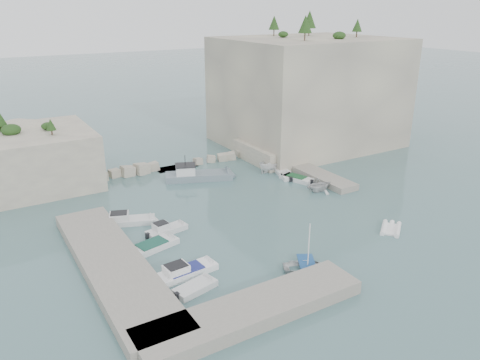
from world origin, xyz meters
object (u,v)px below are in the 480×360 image
motorboat_c (152,249)px  tender_east_c (284,175)px  tender_east_d (273,171)px  motorboat_a (128,223)px  motorboat_e (195,290)px  tender_east_a (319,191)px  tender_east_b (297,180)px  rowboat (307,270)px  motorboat_d (185,275)px  inflatable_dinghy (391,230)px  motorboat_b (167,233)px  work_boat (199,179)px

motorboat_c → tender_east_c: 25.03m
motorboat_c → tender_east_d: 26.01m
motorboat_a → motorboat_e: (0.67, -14.99, 0.00)m
motorboat_c → tender_east_d: size_ratio=1.10×
tender_east_d → motorboat_c: bearing=111.5°
tender_east_a → tender_east_c: 6.84m
motorboat_c → tender_east_b: (23.16, 7.75, 0.00)m
rowboat → motorboat_a: bearing=60.6°
motorboat_d → inflatable_dinghy: motorboat_d is taller
rowboat → tender_east_b: rowboat is taller
tender_east_c → tender_east_b: bearing=-157.7°
motorboat_e → tender_east_d: size_ratio=0.78×
tender_east_a → inflatable_dinghy: bearing=178.7°
motorboat_e → inflatable_dinghy: (22.04, -0.55, 0.00)m
motorboat_e → tender_east_b: same height
inflatable_dinghy → tender_east_b: 16.73m
motorboat_d → tender_east_c: (22.14, 16.03, 0.00)m
tender_east_c → motorboat_b: bearing=126.6°
tender_east_d → motorboat_b: bearing=109.2°
tender_east_a → tender_east_c: (-0.34, 6.83, 0.00)m
motorboat_d → rowboat: motorboat_d is taller
motorboat_d → tender_east_c: 27.33m
motorboat_d → motorboat_b: bearing=72.9°
motorboat_c → tender_east_a: (23.23, 3.30, 0.00)m
rowboat → tender_east_a: tender_east_a is taller
motorboat_c → motorboat_e: same height
motorboat_a → tender_east_c: 23.35m
tender_east_c → motorboat_c: bearing=129.7°
motorboat_a → motorboat_c: bearing=-67.5°
tender_east_d → tender_east_a: bearing=175.4°
tender_east_d → tender_east_b: bearing=177.2°
inflatable_dinghy → motorboat_e: bearing=141.3°
motorboat_c → motorboat_b: bearing=30.3°
motorboat_b → inflatable_dinghy: 23.01m
motorboat_a → rowboat: (10.43, -17.25, 0.00)m
motorboat_d → tender_east_b: motorboat_d is taller
motorboat_c → tender_east_a: bearing=-5.4°
inflatable_dinghy → tender_east_a: (0.72, 12.27, 0.00)m
rowboat → tender_east_b: (12.93, 18.43, 0.00)m
motorboat_e → inflatable_dinghy: bearing=-14.9°
motorboat_b → tender_east_c: bearing=11.4°
rowboat → tender_east_b: 22.51m
motorboat_d → tender_east_d: size_ratio=1.23×
motorboat_e → rowboat: rowboat is taller
motorboat_b → work_boat: work_boat is taller
inflatable_dinghy → tender_east_d: (0.27, 21.53, 0.00)m
tender_east_b → tender_east_d: (-0.38, 4.81, 0.00)m
motorboat_b → tender_east_d: 22.66m
rowboat → work_boat: size_ratio=0.44×
motorboat_e → tender_east_a: bearing=13.8°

